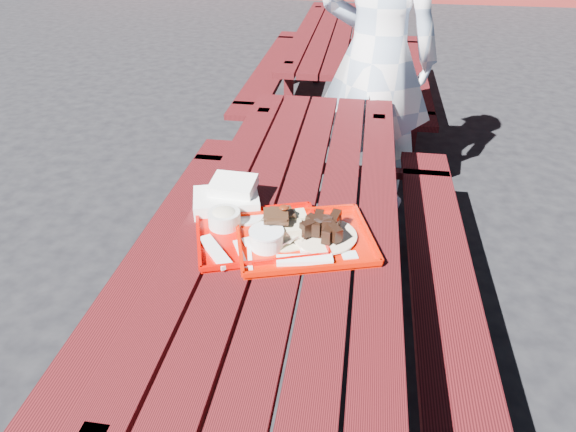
% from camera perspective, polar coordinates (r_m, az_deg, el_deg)
% --- Properties ---
extents(ground, '(60.00, 60.00, 0.00)m').
position_cam_1_polar(ground, '(2.34, 0.58, -15.15)').
color(ground, black).
rests_on(ground, ground).
extents(picnic_table_near, '(1.41, 2.40, 0.75)m').
position_cam_1_polar(picnic_table_near, '(1.96, 0.67, -4.06)').
color(picnic_table_near, '#490E11').
rests_on(picnic_table_near, ground).
extents(picnic_table_far, '(1.41, 2.40, 0.75)m').
position_cam_1_polar(picnic_table_far, '(4.51, 5.96, 17.46)').
color(picnic_table_far, '#490E11').
rests_on(picnic_table_far, ground).
extents(near_tray, '(0.49, 0.43, 0.13)m').
position_cam_1_polar(near_tray, '(1.70, -3.27, -1.27)').
color(near_tray, '#BD0400').
rests_on(near_tray, picnic_table_near).
extents(far_tray, '(0.51, 0.45, 0.07)m').
position_cam_1_polar(far_tray, '(1.67, 1.62, -2.50)').
color(far_tray, '#C51000').
rests_on(far_tray, picnic_table_near).
extents(white_cloth, '(0.27, 0.23, 0.09)m').
position_cam_1_polar(white_cloth, '(1.87, -6.65, 2.16)').
color(white_cloth, white).
rests_on(white_cloth, picnic_table_near).
extents(person, '(0.75, 0.57, 1.86)m').
position_cam_1_polar(person, '(3.05, 9.85, 16.98)').
color(person, '#9BB2CF').
rests_on(person, ground).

